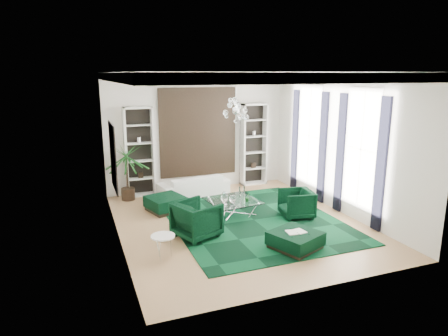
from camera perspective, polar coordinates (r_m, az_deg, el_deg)
name	(u,v)px	position (r m, az deg, el deg)	size (l,w,h in m)	color
floor	(238,223)	(10.46, 2.06, -7.88)	(6.00, 7.00, 0.02)	tan
ceiling	(240,72)	(9.75, 2.25, 13.55)	(6.00, 7.00, 0.02)	white
wall_back	(198,132)	(13.19, -3.80, 5.14)	(6.00, 0.02, 3.80)	silver
wall_front	(320,188)	(6.92, 13.52, -2.74)	(6.00, 0.02, 3.80)	silver
wall_left	(114,160)	(9.21, -15.39, 1.12)	(0.02, 7.00, 3.80)	silver
wall_right	(340,144)	(11.42, 16.23, 3.37)	(0.02, 7.00, 3.80)	silver
crown_molding	(240,77)	(9.75, 2.25, 12.90)	(6.00, 7.00, 0.18)	white
ceiling_medallion	(235,74)	(10.03, 1.56, 13.32)	(0.90, 0.90, 0.05)	white
tapestry	(198,132)	(13.14, -3.73, 5.11)	(2.50, 0.06, 2.80)	black
shelving_left	(140,152)	(12.65, -11.97, 2.23)	(0.90, 0.38, 2.80)	white
shelving_right	(254,144)	(13.77, 4.27, 3.38)	(0.90, 0.38, 2.80)	white
painting	(114,157)	(9.81, -15.49, 1.54)	(0.04, 1.30, 1.60)	black
window_near	(361,149)	(10.72, 19.01, 2.54)	(0.03, 1.10, 2.90)	white
curtain_near_a	(381,165)	(10.17, 21.53, 0.35)	(0.07, 0.30, 3.25)	black
curtain_near_b	(340,153)	(11.34, 16.29, 2.01)	(0.07, 0.30, 3.25)	black
window_far	(309,136)	(12.62, 12.10, 4.51)	(0.03, 1.10, 2.90)	white
curtain_far_a	(323,148)	(12.01, 13.90, 2.76)	(0.07, 0.30, 3.25)	black
curtain_far_b	(295,140)	(13.30, 10.11, 3.94)	(0.07, 0.30, 3.25)	black
rug	(254,220)	(10.63, 4.28, -7.43)	(4.20, 5.00, 0.02)	black
sofa	(194,185)	(12.69, -4.37, -2.48)	(2.21, 0.87, 0.65)	white
armchair_left	(197,219)	(9.47, -3.90, -7.35)	(0.93, 0.95, 0.87)	black
armchair_right	(296,204)	(10.90, 10.31, -5.03)	(0.81, 0.83, 0.76)	black
coffee_table	(233,208)	(10.90, 1.24, -5.70)	(1.27, 1.27, 0.44)	white
ottoman_side	(166,204)	(11.38, -8.35, -5.07)	(0.93, 0.93, 0.42)	black
ottoman_front	(295,240)	(9.07, 10.15, -10.14)	(0.96, 0.96, 0.38)	black
book	(296,232)	(8.99, 10.20, -8.93)	(0.43, 0.29, 0.03)	white
side_table	(163,247)	(8.58, -8.66, -11.10)	(0.51, 0.51, 0.49)	white
palm	(127,164)	(12.35, -13.76, 0.51)	(1.39, 1.39, 2.22)	#19591E
chandelier	(236,111)	(10.23, 1.69, 8.16)	(0.77, 0.77, 0.69)	white
table_plant	(247,197)	(10.68, 3.37, -4.18)	(0.14, 0.11, 0.25)	#19591E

